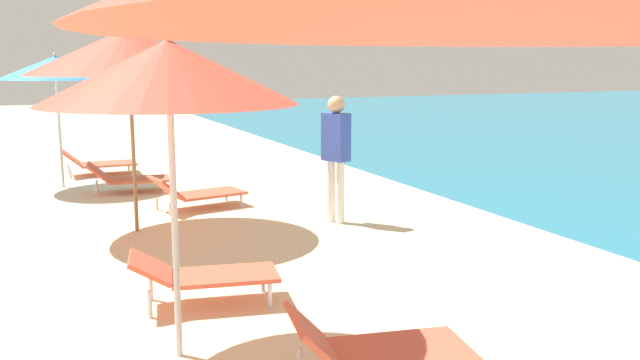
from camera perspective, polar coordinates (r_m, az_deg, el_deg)
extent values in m
cylinder|color=silver|center=(5.16, -12.14, -4.48)|extent=(0.05, 0.05, 1.92)
cone|color=#E54C38|center=(5.00, -12.65, 8.88)|extent=(1.87, 1.87, 0.46)
sphere|color=silver|center=(5.00, -12.76, 11.87)|extent=(0.06, 0.06, 0.06)
cube|color=#D8593F|center=(6.39, -8.03, -7.97)|extent=(1.06, 0.72, 0.04)
cube|color=#D8593F|center=(6.34, -14.12, -7.15)|extent=(0.47, 0.62, 0.24)
cylinder|color=silver|center=(6.69, -4.84, -8.37)|extent=(0.04, 0.04, 0.25)
cylinder|color=silver|center=(6.26, -4.24, -9.66)|extent=(0.04, 0.04, 0.25)
cylinder|color=silver|center=(6.64, -14.08, -8.80)|extent=(0.04, 0.04, 0.25)
cylinder|color=silver|center=(6.21, -14.16, -10.14)|extent=(0.04, 0.04, 0.25)
cube|color=#D8593F|center=(4.76, 6.94, -14.25)|extent=(1.04, 0.80, 0.04)
cube|color=#D8593F|center=(4.53, -0.47, -13.17)|extent=(0.42, 0.69, 0.32)
cylinder|color=silver|center=(5.18, 9.82, -14.08)|extent=(0.04, 0.04, 0.26)
cylinder|color=olive|center=(9.12, -15.45, 2.09)|extent=(0.05, 0.05, 2.05)
cone|color=#E54C38|center=(9.04, -15.84, 10.39)|extent=(2.58, 2.58, 0.59)
sphere|color=olive|center=(9.05, -15.94, 12.44)|extent=(0.06, 0.06, 0.06)
cube|color=#D8593F|center=(10.53, -9.35, -1.13)|extent=(1.15, 0.81, 0.04)
cube|color=#D8593F|center=(10.24, -12.87, -0.61)|extent=(0.47, 0.67, 0.33)
cylinder|color=silver|center=(10.96, -7.90, -1.27)|extent=(0.04, 0.04, 0.19)
cylinder|color=silver|center=(10.52, -6.65, -1.73)|extent=(0.04, 0.04, 0.19)
cylinder|color=silver|center=(10.51, -13.57, -1.96)|extent=(0.04, 0.04, 0.19)
cylinder|color=silver|center=(10.04, -12.52, -2.47)|extent=(0.04, 0.04, 0.19)
cylinder|color=silver|center=(12.78, -21.09, 3.65)|extent=(0.05, 0.05, 1.91)
cone|color=#338CD8|center=(12.72, -21.42, 8.81)|extent=(1.95, 1.95, 0.40)
sphere|color=silver|center=(12.72, -21.49, 9.84)|extent=(0.06, 0.06, 0.06)
cube|color=#D8593F|center=(14.06, -17.41, 1.31)|extent=(1.05, 0.69, 0.04)
cube|color=#D8593F|center=(13.98, -20.26, 1.79)|extent=(0.37, 0.69, 0.32)
cylinder|color=silver|center=(14.41, -15.84, 1.14)|extent=(0.04, 0.04, 0.19)
cylinder|color=silver|center=(13.83, -15.51, 0.80)|extent=(0.04, 0.04, 0.19)
cylinder|color=silver|center=(14.31, -20.43, 0.83)|extent=(0.04, 0.04, 0.19)
cylinder|color=silver|center=(13.73, -20.30, 0.47)|extent=(0.04, 0.04, 0.19)
cube|color=#D8593F|center=(12.00, -15.01, 0.05)|extent=(1.07, 0.73, 0.04)
cube|color=#D8593F|center=(11.98, -18.23, 0.65)|extent=(0.42, 0.66, 0.31)
cylinder|color=silver|center=(12.30, -13.16, -0.20)|extent=(0.04, 0.04, 0.20)
cylinder|color=silver|center=(11.78, -12.99, -0.63)|extent=(0.04, 0.04, 0.20)
cylinder|color=silver|center=(12.29, -18.30, -0.45)|extent=(0.04, 0.04, 0.20)
cylinder|color=silver|center=(11.77, -18.37, -0.90)|extent=(0.04, 0.04, 0.20)
cylinder|color=silver|center=(9.32, 1.73, -1.07)|extent=(0.11, 0.11, 0.87)
cylinder|color=silver|center=(9.43, 0.95, -0.93)|extent=(0.11, 0.11, 0.87)
cube|color=#334CB2|center=(9.26, 1.36, 3.64)|extent=(0.35, 0.42, 0.65)
sphere|color=#D8A87F|center=(9.22, 1.37, 6.39)|extent=(0.24, 0.24, 0.24)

